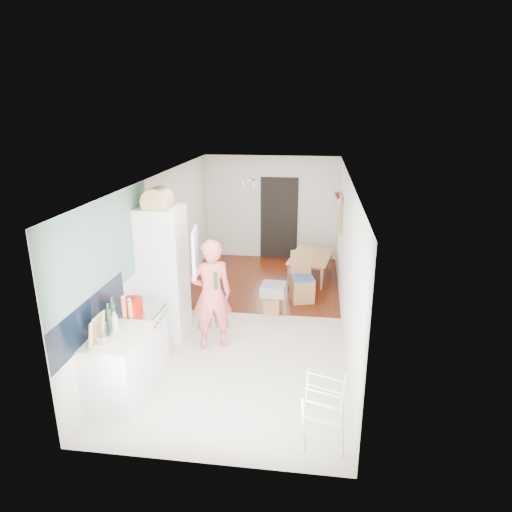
% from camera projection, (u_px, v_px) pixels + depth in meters
% --- Properties ---
extents(room_shell, '(3.20, 7.00, 2.50)m').
position_uv_depth(room_shell, '(250.00, 251.00, 7.73)').
color(room_shell, silver).
rests_on(room_shell, ground).
extents(floor, '(3.20, 7.00, 0.01)m').
position_uv_depth(floor, '(250.00, 318.00, 8.12)').
color(floor, beige).
rests_on(floor, ground).
extents(wood_floor_overlay, '(3.20, 3.30, 0.01)m').
position_uv_depth(wood_floor_overlay, '(263.00, 281.00, 9.86)').
color(wood_floor_overlay, '#611E0C').
rests_on(wood_floor_overlay, room_shell).
extents(sage_wall_panel, '(0.02, 3.00, 1.30)m').
position_uv_depth(sage_wall_panel, '(105.00, 249.00, 5.86)').
color(sage_wall_panel, slate).
rests_on(sage_wall_panel, room_shell).
extents(tile_splashback, '(0.02, 1.90, 0.50)m').
position_uv_depth(tile_splashback, '(91.00, 317.00, 5.56)').
color(tile_splashback, black).
rests_on(tile_splashback, room_shell).
extents(doorway_recess, '(0.90, 0.04, 2.00)m').
position_uv_depth(doorway_recess, '(279.00, 219.00, 11.06)').
color(doorway_recess, black).
rests_on(doorway_recess, room_shell).
extents(base_cabinet, '(0.60, 0.90, 0.86)m').
position_uv_depth(base_cabinet, '(119.00, 370.00, 5.74)').
color(base_cabinet, white).
rests_on(base_cabinet, room_shell).
extents(worktop, '(0.62, 0.92, 0.06)m').
position_uv_depth(worktop, '(116.00, 337.00, 5.60)').
color(worktop, silver).
rests_on(worktop, room_shell).
extents(range_cooker, '(0.60, 0.60, 0.88)m').
position_uv_depth(range_cooker, '(141.00, 340.00, 6.45)').
color(range_cooker, white).
rests_on(range_cooker, room_shell).
extents(cooker_top, '(0.60, 0.60, 0.04)m').
position_uv_depth(cooker_top, '(139.00, 311.00, 6.30)').
color(cooker_top, '#B3B3B6').
rests_on(cooker_top, room_shell).
extents(fridge_housing, '(0.66, 0.66, 2.15)m').
position_uv_depth(fridge_housing, '(164.00, 274.00, 7.21)').
color(fridge_housing, white).
rests_on(fridge_housing, room_shell).
extents(fridge_door, '(0.14, 0.56, 0.70)m').
position_uv_depth(fridge_door, '(195.00, 252.00, 6.70)').
color(fridge_door, white).
rests_on(fridge_door, room_shell).
extents(fridge_interior, '(0.02, 0.52, 0.66)m').
position_uv_depth(fridge_interior, '(181.00, 246.00, 7.02)').
color(fridge_interior, white).
rests_on(fridge_interior, room_shell).
extents(pinboard, '(0.03, 0.90, 0.70)m').
position_uv_depth(pinboard, '(341.00, 212.00, 9.22)').
color(pinboard, tan).
rests_on(pinboard, room_shell).
extents(pinboard_frame, '(0.00, 0.94, 0.74)m').
position_uv_depth(pinboard_frame, '(340.00, 212.00, 9.22)').
color(pinboard_frame, olive).
rests_on(pinboard_frame, room_shell).
extents(wall_sconce, '(0.18, 0.18, 0.16)m').
position_uv_depth(wall_sconce, '(338.00, 197.00, 9.78)').
color(wall_sconce, maroon).
rests_on(wall_sconce, room_shell).
extents(person, '(0.89, 0.75, 2.06)m').
position_uv_depth(person, '(211.00, 285.00, 6.87)').
color(person, '#E3605F').
rests_on(person, floor).
extents(dining_table, '(0.88, 1.35, 0.44)m').
position_uv_depth(dining_table, '(312.00, 268.00, 9.96)').
color(dining_table, olive).
rests_on(dining_table, floor).
extents(dining_chair, '(0.50, 0.50, 0.98)m').
position_uv_depth(dining_chair, '(303.00, 277.00, 8.69)').
color(dining_chair, olive).
rests_on(dining_chair, floor).
extents(stool, '(0.33, 0.33, 0.38)m').
position_uv_depth(stool, '(273.00, 303.00, 8.29)').
color(stool, olive).
rests_on(stool, floor).
extents(grey_drape, '(0.45, 0.45, 0.19)m').
position_uv_depth(grey_drape, '(273.00, 289.00, 8.16)').
color(grey_drape, gray).
rests_on(grey_drape, stool).
extents(drying_rack, '(0.53, 0.50, 0.83)m').
position_uv_depth(drying_rack, '(323.00, 417.00, 4.90)').
color(drying_rack, white).
rests_on(drying_rack, floor).
extents(bread_bin, '(0.50, 0.48, 0.22)m').
position_uv_depth(bread_bin, '(157.00, 201.00, 6.75)').
color(bread_bin, '#DEB471').
rests_on(bread_bin, fridge_housing).
extents(red_casserole, '(0.31, 0.31, 0.18)m').
position_uv_depth(red_casserole, '(132.00, 305.00, 6.22)').
color(red_casserole, '#C51000').
rests_on(red_casserole, cooker_top).
extents(steel_pan, '(0.23, 0.23, 0.09)m').
position_uv_depth(steel_pan, '(103.00, 338.00, 5.42)').
color(steel_pan, '#B3B3B6').
rests_on(steel_pan, worktop).
extents(held_bottle, '(0.06, 0.06, 0.26)m').
position_uv_depth(held_bottle, '(216.00, 281.00, 6.64)').
color(held_bottle, '#1B3D22').
rests_on(held_bottle, person).
extents(bottle_a, '(0.09, 0.09, 0.32)m').
position_uv_depth(bottle_a, '(113.00, 315.00, 5.77)').
color(bottle_a, '#1B3D22').
rests_on(bottle_a, worktop).
extents(bottle_b, '(0.08, 0.08, 0.30)m').
position_uv_depth(bottle_b, '(109.00, 320.00, 5.66)').
color(bottle_b, '#1B3D22').
rests_on(bottle_b, worktop).
extents(bottle_c, '(0.10, 0.10, 0.20)m').
position_uv_depth(bottle_c, '(115.00, 323.00, 5.69)').
color(bottle_c, beige).
rests_on(bottle_c, worktop).
extents(pepper_mill_front, '(0.07, 0.07, 0.23)m').
position_uv_depth(pepper_mill_front, '(124.00, 308.00, 6.07)').
color(pepper_mill_front, '#DEB471').
rests_on(pepper_mill_front, worktop).
extents(pepper_mill_back, '(0.07, 0.07, 0.21)m').
position_uv_depth(pepper_mill_back, '(130.00, 309.00, 6.06)').
color(pepper_mill_back, '#DEB471').
rests_on(pepper_mill_back, worktop).
extents(chopping_boards, '(0.07, 0.27, 0.36)m').
position_uv_depth(chopping_boards, '(97.00, 330.00, 5.33)').
color(chopping_boards, '#DEB471').
rests_on(chopping_boards, worktop).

